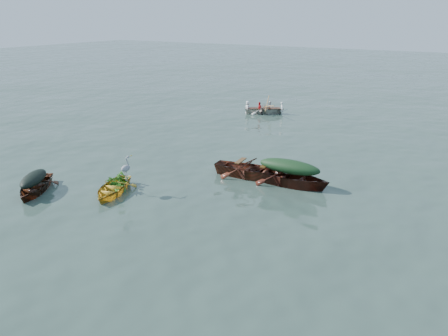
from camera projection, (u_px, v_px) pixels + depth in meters
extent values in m
plane|color=#354A41|center=(185.00, 186.00, 16.48)|extent=(140.00, 140.00, 0.00)
imported|color=gold|center=(113.00, 194.00, 15.78)|extent=(2.22, 3.18, 0.77)
imported|color=#481F11|center=(35.00, 192.00, 15.92)|extent=(2.70, 3.35, 0.77)
imported|color=#471D10|center=(288.00, 185.00, 16.55)|extent=(4.38, 1.42, 1.02)
imported|color=maroon|center=(253.00, 178.00, 17.27)|extent=(4.54, 1.74, 1.04)
imported|color=beige|center=(264.00, 114.00, 28.30)|extent=(3.60, 2.73, 0.81)
ellipsoid|color=black|center=(33.00, 177.00, 15.72)|extent=(1.48, 1.84, 0.40)
ellipsoid|color=#143216|center=(289.00, 166.00, 16.30)|extent=(2.41, 0.78, 0.52)
imported|color=#3B771F|center=(118.00, 171.00, 16.05)|extent=(0.97, 1.09, 0.60)
imported|color=white|center=(265.00, 102.00, 28.04)|extent=(2.63, 2.09, 0.76)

